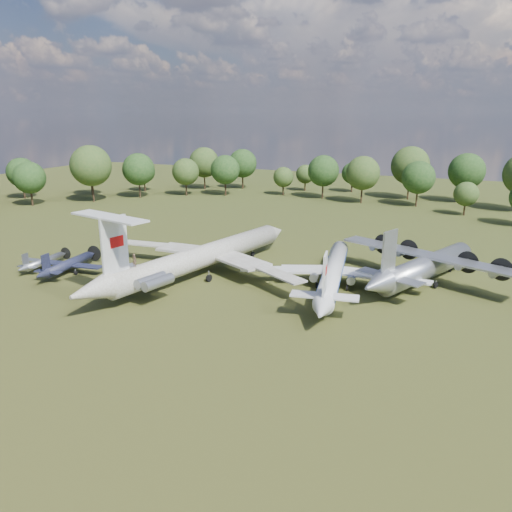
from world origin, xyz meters
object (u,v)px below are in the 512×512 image
at_px(small_prop_west, 69,267).
at_px(small_prop_northwest, 44,263).
at_px(il62_airliner, 203,260).
at_px(tu104_jet, 333,276).
at_px(person_on_il62, 134,260).
at_px(an12_transport, 426,270).

xyz_separation_m(small_prop_west, small_prop_northwest, (-6.08, 0.42, -0.27)).
height_order(il62_airliner, small_prop_west, il62_airliner).
distance_m(small_prop_west, small_prop_northwest, 6.10).
bearing_deg(il62_airliner, tu104_jet, 19.85).
xyz_separation_m(tu104_jet, person_on_il62, (-24.57, -16.98, 4.15)).
bearing_deg(person_on_il62, il62_airliner, -98.07).
height_order(small_prop_northwest, person_on_il62, person_on_il62).
height_order(tu104_jet, small_prop_west, tu104_jet).
bearing_deg(small_prop_northwest, small_prop_west, -8.66).
bearing_deg(an12_transport, tu104_jet, -126.59).
xyz_separation_m(tu104_jet, an12_transport, (13.09, 7.93, 0.34)).
xyz_separation_m(tu104_jet, small_prop_west, (-42.90, -11.41, -0.76)).
xyz_separation_m(il62_airliner, small_prop_northwest, (-27.44, -8.09, -1.64)).
distance_m(il62_airliner, tu104_jet, 21.73).
bearing_deg(person_on_il62, an12_transport, -142.40).
xyz_separation_m(il62_airliner, tu104_jet, (21.53, 2.90, -0.61)).
height_order(small_prop_west, small_prop_northwest, small_prop_west).
bearing_deg(small_prop_west, small_prop_northwest, 169.74).
bearing_deg(small_prop_northwest, tu104_jet, 7.92).
height_order(il62_airliner, small_prop_northwest, il62_airliner).
bearing_deg(il62_airliner, small_prop_west, -146.10).
xyz_separation_m(an12_transport, person_on_il62, (-37.66, -24.91, 3.81)).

